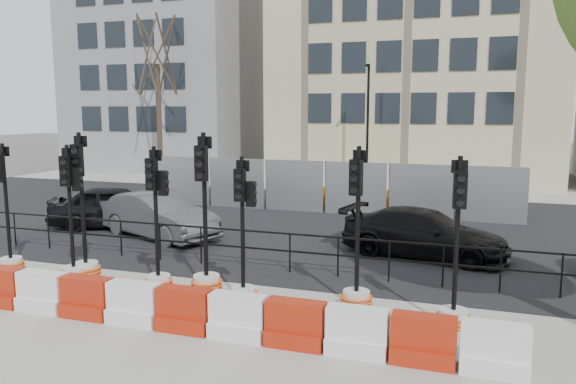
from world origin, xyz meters
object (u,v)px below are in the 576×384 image
(traffic_signal_a, at_px, (9,247))
(traffic_signal_d, at_px, (158,259))
(traffic_signal_h, at_px, (454,295))
(car_a, at_px, (115,206))
(car_c, at_px, (425,234))

(traffic_signal_a, height_order, traffic_signal_d, traffic_signal_d)
(traffic_signal_h, xyz_separation_m, car_a, (-11.14, 5.56, 0.06))
(car_a, bearing_deg, traffic_signal_a, 163.89)
(car_a, relative_size, car_c, 0.96)
(traffic_signal_h, bearing_deg, traffic_signal_a, 169.18)
(car_a, distance_m, car_c, 10.21)
(traffic_signal_d, xyz_separation_m, traffic_signal_h, (6.18, -0.12, -0.11))
(traffic_signal_d, bearing_deg, traffic_signal_a, 177.76)
(traffic_signal_a, relative_size, car_c, 0.67)
(traffic_signal_h, relative_size, car_a, 0.70)
(traffic_signal_d, relative_size, car_a, 0.71)
(traffic_signal_a, height_order, traffic_signal_h, traffic_signal_h)
(traffic_signal_d, xyz_separation_m, car_a, (-4.96, 5.43, -0.05))
(traffic_signal_d, height_order, traffic_signal_h, traffic_signal_d)
(traffic_signal_a, xyz_separation_m, car_a, (-0.76, 5.30, 0.06))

